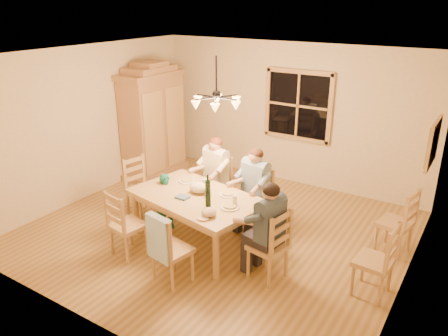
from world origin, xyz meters
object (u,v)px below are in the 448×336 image
Objects in this scene: chair_end_right at (267,256)px; chair_spare_front at (372,272)px; chair_far_left at (215,196)px; adult_slate_man at (269,220)px; wine_bottle_a at (208,186)px; adult_woman at (215,166)px; chair_near_left at (129,235)px; armoire at (153,124)px; chair_far_right at (254,211)px; wine_bottle_b at (208,195)px; child at (167,202)px; dining_table at (197,202)px; chair_end_left at (143,198)px; chandelier at (216,101)px; adult_plaid_man at (255,180)px; chair_spare_back at (394,233)px; chair_near_right at (173,260)px.

chair_end_right and chair_spare_front have the same top height.
adult_slate_man reaches higher than chair_far_left.
chair_end_right is 3.00× the size of wine_bottle_a.
chair_end_right is 1.33m from wine_bottle_a.
adult_woman is 1.00× the size of adult_slate_man.
chair_end_right is at bearing 26.57° from chair_near_left.
chair_far_left is (2.04, -0.81, -0.75)m from armoire.
wine_bottle_a is at bearing 73.58° from chair_far_right.
chair_end_right is at bearing -2.17° from wine_bottle_b.
child is at bearing 178.82° from wine_bottle_a.
chair_far_right is at bearing 63.47° from wine_bottle_a.
chair_end_left is at bearing 169.89° from dining_table.
chair_near_left is at bearing -137.89° from child.
wine_bottle_a is at bearing 94.05° from chair_end_left.
adult_woman is 2.65× the size of wine_bottle_b.
adult_woman is (-0.82, 0.15, 0.54)m from chair_far_right.
wine_bottle_a reaches higher than child.
chandelier reaches higher than chair_spare_front.
adult_plaid_man is at bearing 80.04° from wine_bottle_b.
adult_woman reaches higher than dining_table.
dining_table is 2.08× the size of chair_far_right.
chair_spare_back is at bearing 34.16° from wine_bottle_b.
armoire reaches higher than wine_bottle_b.
chandelier is 0.78× the size of chair_far_right.
dining_table is 2.35× the size of adult_slate_man.
chair_end_left is 3.82m from chair_spare_front.
chair_near_left is at bearing 116.57° from chair_end_right.
chair_far_left is 1.78m from chair_near_left.
dining_table is 2.56m from chair_spare_front.
adult_slate_man is at bearing 90.00° from chair_end_left.
chair_far_left is 2.01m from chair_near_right.
chair_near_right is at bearing 117.90° from adult_woman.
wine_bottle_b reaches higher than chair_far_left.
wine_bottle_a is (0.77, 0.87, 0.62)m from chair_near_left.
adult_woman reaches higher than wine_bottle_a.
wine_bottle_b is at bearing -66.07° from child.
adult_plaid_man is 0.96× the size of child.
wine_bottle_a is (0.07, -0.35, -1.15)m from chandelier.
chair_spare_back is (2.45, 0.86, -1.77)m from chandelier.
adult_slate_man is (0.98, 0.73, 0.54)m from chair_near_right.
adult_slate_man is at bearing -28.85° from armoire.
child is at bearing 41.69° from adult_plaid_man.
chair_near_left is (-0.31, -1.75, 0.00)m from chair_far_left.
chair_near_left is 3.29m from chair_spare_front.
chair_end_left reaches higher than child.
chair_end_left and chair_spare_back have the same top height.
chair_near_left is (-0.70, -1.22, -1.77)m from chandelier.
adult_slate_man is at bearing -10.11° from dining_table.
chair_end_right is 1.13× the size of adult_plaid_man.
dining_table is 1.07m from chair_near_right.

